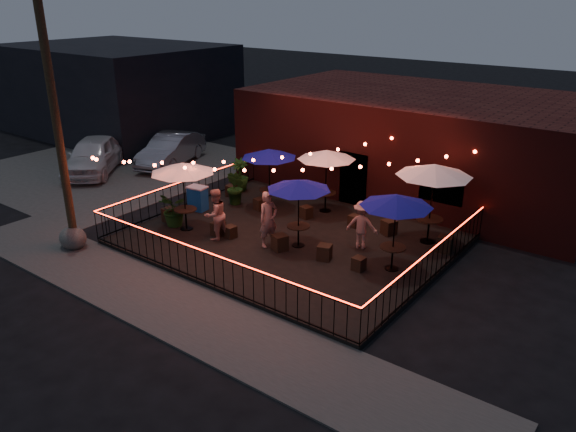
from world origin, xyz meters
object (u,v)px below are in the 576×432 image
object	(u,v)px
cafe_table_0	(182,169)
cafe_table_2	(299,186)
boulder	(73,238)
utility_pole	(57,128)
cafe_table_5	(434,171)
cafe_table_3	(327,155)
cafe_table_4	(396,202)
cooler	(198,198)
cafe_table_1	(269,154)

from	to	relation	value
cafe_table_0	cafe_table_2	world-z (taller)	cafe_table_0
cafe_table_0	boulder	distance (m)	4.20
utility_pole	cafe_table_5	size ratio (longest dim) A/B	2.63
cafe_table_2	cafe_table_3	bearing A→B (deg)	108.12
cafe_table_2	boulder	bearing A→B (deg)	-143.91
cafe_table_4	cafe_table_5	size ratio (longest dim) A/B	0.87
utility_pole	cafe_table_3	bearing A→B (deg)	56.15
cafe_table_5	utility_pole	bearing A→B (deg)	-142.43
cafe_table_3	cafe_table_4	distance (m)	5.05
boulder	utility_pole	bearing A→B (deg)	113.73
cafe_table_0	cafe_table_2	bearing A→B (deg)	17.30
cafe_table_5	cooler	distance (m)	8.74
cafe_table_0	cafe_table_5	distance (m)	8.21
cafe_table_0	cafe_table_1	world-z (taller)	cafe_table_0
cafe_table_3	boulder	world-z (taller)	cafe_table_3
boulder	cafe_table_5	bearing A→B (deg)	37.94
cafe_table_1	cafe_table_4	xyz separation A→B (m)	(6.14, -1.85, 0.03)
cafe_table_3	boulder	bearing A→B (deg)	-123.42
cafe_table_3	cafe_table_5	xyz separation A→B (m)	(4.25, -0.31, 0.28)
utility_pole	cafe_table_4	distance (m)	10.40
utility_pole	boulder	bearing A→B (deg)	-66.27
cafe_table_3	cooler	world-z (taller)	cafe_table_3
cafe_table_4	cafe_table_5	xyz separation A→B (m)	(0.04, 2.47, 0.31)
cafe_table_3	cafe_table_4	bearing A→B (deg)	-33.48
cafe_table_1	cafe_table_2	world-z (taller)	cafe_table_1
cafe_table_4	cafe_table_5	bearing A→B (deg)	89.15
utility_pole	cooler	size ratio (longest dim) A/B	8.60
utility_pole	cafe_table_0	bearing A→B (deg)	55.93
cafe_table_2	cafe_table_4	bearing A→B (deg)	6.10
cafe_table_2	cafe_table_1	bearing A→B (deg)	143.42
cafe_table_0	boulder	size ratio (longest dim) A/B	3.09
cafe_table_1	cafe_table_4	distance (m)	6.41
utility_pole	cafe_table_2	distance (m)	7.55
cafe_table_0	cafe_table_5	size ratio (longest dim) A/B	0.94
cafe_table_2	cooler	bearing A→B (deg)	176.20
cafe_table_0	cafe_table_3	distance (m)	5.22
cafe_table_0	cafe_table_2	distance (m)	4.11
utility_pole	cafe_table_0	xyz separation A→B (m)	(2.06, 3.04, -1.66)
cafe_table_2	cafe_table_4	distance (m)	3.21
cooler	boulder	distance (m)	4.78
cafe_table_4	boulder	xyz separation A→B (m)	(-9.13, -4.67, -1.92)
cafe_table_0	cafe_table_4	bearing A→B (deg)	12.39
utility_pole	cafe_table_2	xyz separation A→B (m)	(5.98, 4.26, -1.79)
utility_pole	cafe_table_5	world-z (taller)	utility_pole
cafe_table_2	cafe_table_5	size ratio (longest dim) A/B	0.86
cafe_table_5	boulder	size ratio (longest dim) A/B	3.28
cafe_table_4	cooler	size ratio (longest dim) A/B	2.86
cafe_table_4	cafe_table_1	bearing A→B (deg)	163.24
utility_pole	cafe_table_1	world-z (taller)	utility_pole
utility_pole	boulder	xyz separation A→B (m)	(0.03, -0.07, -3.64)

